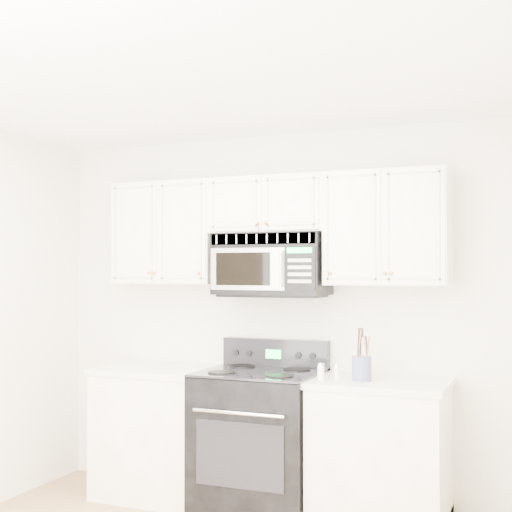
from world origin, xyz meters
The scene contains 9 objects.
room centered at (0.00, 0.00, 1.30)m, with size 3.51×3.51×2.61m.
base_cabinet_left centered at (-0.80, 1.44, 0.43)m, with size 0.86×0.65×0.92m.
base_cabinet_right centered at (0.80, 1.44, 0.43)m, with size 0.86×0.65×0.92m.
range centered at (-0.02, 1.42, 0.48)m, with size 0.79×0.72×1.13m.
upper_cabinets centered at (0.00, 1.58, 1.93)m, with size 2.44×0.37×0.75m.
microwave centered at (0.02, 1.55, 1.66)m, with size 0.77×0.44×0.43m.
utensil_crock centered at (0.70, 1.37, 1.01)m, with size 0.12×0.12×0.33m.
shaker_salt centered at (0.45, 1.29, 0.98)m, with size 0.05×0.05×0.11m.
shaker_pepper centered at (0.53, 1.38, 0.97)m, with size 0.04×0.04×0.09m.
Camera 1 is at (1.81, -3.06, 1.61)m, focal length 50.00 mm.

